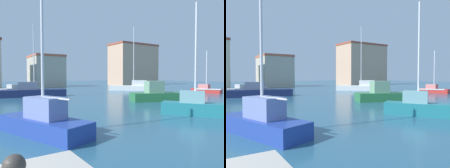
# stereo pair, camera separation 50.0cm
# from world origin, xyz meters

# --- Properties ---
(water) EXTENTS (160.00, 160.00, 0.00)m
(water) POSITION_xyz_m (15.00, 20.00, 0.00)
(water) COLOR #285670
(water) RESTS_ON ground
(sailboat_navy_behind_lamppost) EXTENTS (7.86, 3.89, 8.98)m
(sailboat_navy_behind_lamppost) POSITION_xyz_m (7.86, 22.27, 0.63)
(sailboat_navy_behind_lamppost) COLOR #19234C
(sailboat_navy_behind_lamppost) RESTS_ON water
(sailboat_teal_near_pier) EXTENTS (3.32, 4.20, 7.28)m
(sailboat_teal_near_pier) POSITION_xyz_m (13.56, 3.63, 0.61)
(sailboat_teal_near_pier) COLOR #1E707A
(sailboat_teal_near_pier) RESTS_ON water
(motorboat_green_mid_harbor) EXTENTS (5.66, 3.56, 2.04)m
(motorboat_green_mid_harbor) POSITION_xyz_m (17.22, 10.67, 0.67)
(motorboat_green_mid_harbor) COLOR #28703D
(motorboat_green_mid_harbor) RESTS_ON water
(sailboat_white_outer_mooring) EXTENTS (8.06, 7.23, 11.30)m
(sailboat_white_outer_mooring) POSITION_xyz_m (25.80, 24.33, 0.63)
(sailboat_white_outer_mooring) COLOR white
(sailboat_white_outer_mooring) RESTS_ON water
(motorboat_grey_distant_north) EXTENTS (6.73, 4.64, 1.19)m
(motorboat_grey_distant_north) POSITION_xyz_m (8.38, 33.79, 0.41)
(motorboat_grey_distant_north) COLOR gray
(motorboat_grey_distant_north) RESTS_ON water
(sailboat_red_distant_east) EXTENTS (2.16, 4.43, 6.35)m
(sailboat_red_distant_east) POSITION_xyz_m (31.18, 14.01, 0.52)
(sailboat_red_distant_east) COLOR #B22823
(sailboat_red_distant_east) RESTS_ON water
(sailboat_blue_inner_mooring) EXTENTS (3.08, 4.98, 7.23)m
(sailboat_blue_inner_mooring) POSITION_xyz_m (4.03, 4.40, 0.61)
(sailboat_blue_inner_mooring) COLOR #233D93
(sailboat_blue_inner_mooring) RESTS_ON water
(yacht_club) EXTENTS (6.75, 9.30, 7.40)m
(yacht_club) POSITION_xyz_m (16.37, 45.70, 3.71)
(yacht_club) COLOR #B2A893
(yacht_club) RESTS_ON ground
(harbor_office) EXTENTS (7.90, 6.81, 9.25)m
(harbor_office) POSITION_xyz_m (39.52, 43.82, 4.63)
(harbor_office) COLOR beige
(harbor_office) RESTS_ON ground
(waterfront_apartments) EXTENTS (13.22, 7.53, 11.64)m
(waterfront_apartments) POSITION_xyz_m (40.83, 43.04, 5.83)
(waterfront_apartments) COLOR tan
(waterfront_apartments) RESTS_ON ground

